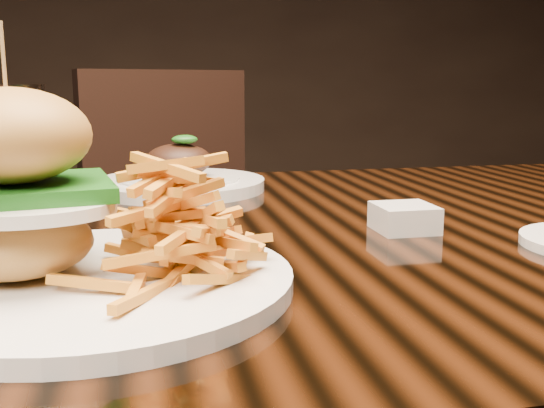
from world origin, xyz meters
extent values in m
plane|color=#4E3929|center=(0.00, 3.50, 1.40)|extent=(6.00, 0.00, 6.00)
cube|color=black|center=(0.00, 0.00, 0.73)|extent=(1.60, 0.90, 0.04)
cylinder|color=silver|center=(-0.17, -0.20, 0.76)|extent=(0.33, 0.33, 0.01)
ellipsoid|color=#B17C39|center=(-0.23, -0.20, 0.79)|extent=(0.12, 0.12, 0.05)
ellipsoid|color=silver|center=(-0.22, -0.22, 0.82)|extent=(0.14, 0.11, 0.01)
ellipsoid|color=orange|center=(-0.19, -0.23, 0.83)|extent=(0.03, 0.03, 0.01)
cube|color=#206D1B|center=(-0.23, -0.20, 0.83)|extent=(0.15, 0.15, 0.01)
ellipsoid|color=#9D692B|center=(-0.23, -0.20, 0.88)|extent=(0.13, 0.13, 0.08)
cylinder|color=olive|center=(-0.23, -0.20, 0.92)|extent=(0.00, 0.00, 0.10)
cube|color=silver|center=(0.17, -0.06, 0.77)|extent=(0.08, 0.08, 0.03)
cylinder|color=white|center=(-0.26, 0.02, 0.75)|extent=(0.06, 0.06, 0.00)
cylinder|color=white|center=(-0.26, 0.02, 0.80)|extent=(0.01, 0.01, 0.09)
cone|color=white|center=(-0.26, 0.02, 0.88)|extent=(0.06, 0.06, 0.08)
cylinder|color=silver|center=(-0.07, 0.28, 0.76)|extent=(0.27, 0.27, 0.02)
cylinder|color=silver|center=(-0.07, 0.28, 0.76)|extent=(0.19, 0.19, 0.02)
ellipsoid|color=black|center=(-0.07, 0.28, 0.80)|extent=(0.10, 0.09, 0.05)
ellipsoid|color=#206D1B|center=(-0.06, 0.27, 0.83)|extent=(0.04, 0.03, 0.01)
cube|color=black|center=(0.02, 0.80, 0.45)|extent=(0.59, 0.59, 0.06)
cube|color=black|center=(-0.05, 1.00, 0.70)|extent=(0.45, 0.20, 0.50)
cylinder|color=black|center=(0.26, 0.68, 0.23)|extent=(0.04, 0.04, 0.45)
cylinder|color=black|center=(-0.23, 0.92, 0.23)|extent=(0.04, 0.04, 0.45)
cylinder|color=black|center=(0.13, 1.04, 0.23)|extent=(0.04, 0.04, 0.45)
camera|label=1|loc=(-0.13, -0.73, 0.92)|focal=42.00mm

